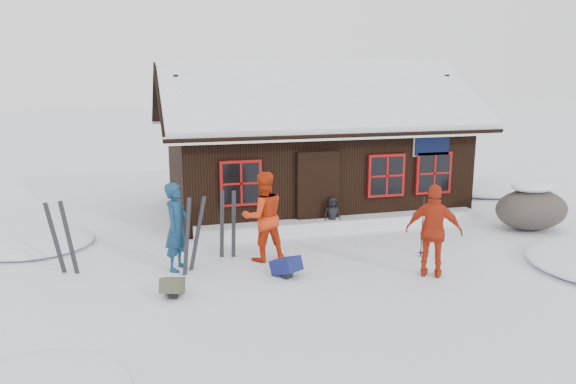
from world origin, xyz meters
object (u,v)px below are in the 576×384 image
object	(u,v)px
skier_orange_left	(263,216)
backpack_olive	(173,289)
skier_orange_right	(434,231)
backpack_blue	(286,269)
skier_teal	(177,227)
ski_poles	(425,228)
boulder	(531,208)
ski_pair_left	(192,236)
skier_crouched	(332,215)

from	to	relation	value
skier_orange_left	backpack_olive	size ratio (longest dim) A/B	3.84
skier_orange_left	skier_orange_right	xyz separation A→B (m)	(3.02, -1.91, -0.04)
backpack_blue	skier_orange_right	bearing A→B (deg)	-45.44
skier_teal	ski_poles	world-z (taller)	skier_teal
skier_teal	boulder	world-z (taller)	skier_teal
boulder	ski_pair_left	world-z (taller)	ski_pair_left
ski_pair_left	ski_poles	xyz separation A→B (m)	(5.06, -0.42, -0.10)
skier_crouched	skier_teal	bearing A→B (deg)	-153.10
ski_pair_left	boulder	bearing A→B (deg)	-26.42
skier_orange_right	backpack_blue	xyz separation A→B (m)	(-2.81, 0.80, -0.79)
skier_crouched	ski_poles	bearing A→B (deg)	-58.77
skier_teal	backpack_blue	xyz separation A→B (m)	(2.06, -0.98, -0.77)
skier_teal	backpack_blue	bearing A→B (deg)	-85.53
skier_orange_right	boulder	distance (m)	4.90
ski_pair_left	ski_poles	bearing A→B (deg)	-36.38
backpack_blue	backpack_olive	size ratio (longest dim) A/B	1.06
skier_orange_left	backpack_olive	xyz separation A→B (m)	(-2.07, -1.55, -0.84)
skier_teal	skier_orange_right	xyz separation A→B (m)	(4.87, -1.78, 0.02)
skier_crouched	ski_poles	distance (m)	2.74
boulder	backpack_olive	world-z (taller)	boulder
skier_orange_right	backpack_olive	xyz separation A→B (m)	(-5.09, 0.35, -0.80)
skier_crouched	ski_pair_left	distance (m)	4.27
skier_crouched	boulder	size ratio (longest dim) A/B	0.47
backpack_blue	backpack_olive	xyz separation A→B (m)	(-2.28, -0.44, -0.01)
boulder	backpack_olive	distance (m)	9.58
skier_orange_right	boulder	size ratio (longest dim) A/B	0.97
ski_pair_left	backpack_blue	xyz separation A→B (m)	(1.76, -0.81, -0.61)
skier_crouched	backpack_olive	xyz separation A→B (m)	(-4.28, -3.24, -0.31)
skier_teal	skier_crouched	world-z (taller)	skier_teal
skier_orange_right	ski_pair_left	world-z (taller)	skier_orange_right
skier_crouched	backpack_blue	xyz separation A→B (m)	(-2.00, -2.80, -0.31)
skier_orange_left	boulder	distance (m)	7.30
boulder	skier_crouched	bearing A→B (deg)	166.90
skier_crouched	backpack_blue	size ratio (longest dim) A/B	1.67
skier_orange_left	backpack_blue	size ratio (longest dim) A/B	3.61
boulder	ski_pair_left	size ratio (longest dim) A/B	1.20
skier_teal	backpack_olive	size ratio (longest dim) A/B	3.61
boulder	ski_poles	distance (m)	3.96
ski_poles	backpack_olive	bearing A→B (deg)	-171.52
skier_teal	boulder	xyz separation A→B (m)	(9.12, 0.63, -0.35)
skier_crouched	ski_poles	size ratio (longest dim) A/B	0.65
skier_teal	skier_orange_right	bearing A→B (deg)	-80.06
skier_orange_right	backpack_olive	distance (m)	5.16
skier_orange_right	boulder	bearing A→B (deg)	-116.45
skier_teal	backpack_blue	size ratio (longest dim) A/B	3.40
skier_orange_right	ski_poles	world-z (taller)	skier_orange_right
ski_poles	backpack_olive	size ratio (longest dim) A/B	2.73
skier_orange_right	ski_pair_left	distance (m)	4.85
backpack_blue	skier_crouched	bearing A→B (deg)	24.78
ski_pair_left	backpack_blue	distance (m)	2.03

